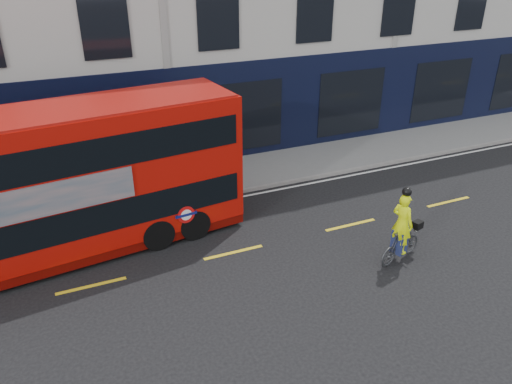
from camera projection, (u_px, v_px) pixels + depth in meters
ground at (254, 281)px, 13.28m from camera, size 120.00×120.00×0.00m
pavement at (186, 183)px, 18.59m from camera, size 60.00×3.00×0.12m
kerb at (198, 199)px, 17.35m from camera, size 60.00×0.12×0.13m
road_edge_line at (200, 205)px, 17.14m from camera, size 58.00×0.10×0.01m
lane_dashes at (233, 252)px, 14.51m from camera, size 58.00×0.12×0.01m
bus at (52, 186)px, 13.48m from camera, size 10.78×3.60×4.27m
cyclist at (401, 236)px, 13.81m from camera, size 1.69×0.87×2.32m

